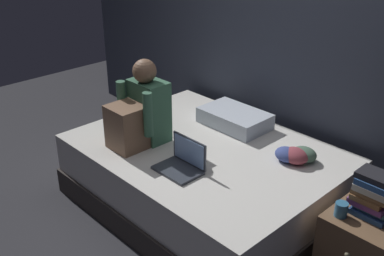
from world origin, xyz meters
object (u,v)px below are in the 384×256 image
at_px(book_stack, 373,195).
at_px(mug, 341,209).
at_px(person_sitting, 140,112).
at_px(clothes_pile, 296,155).
at_px(bed, 205,177).
at_px(laptop, 182,162).
at_px(pillow, 235,118).
at_px(nightstand, 363,253).

distance_m(book_stack, mug, 0.20).
height_order(person_sitting, clothes_pile, person_sitting).
relative_size(person_sitting, mug, 7.28).
distance_m(bed, mug, 1.22).
distance_m(bed, book_stack, 1.35).
bearing_deg(laptop, clothes_pile, 54.24).
bearing_deg(person_sitting, pillow, 68.11).
relative_size(book_stack, clothes_pile, 1.04).
bearing_deg(mug, nightstand, 42.69).
bearing_deg(book_stack, clothes_pile, 161.44).
height_order(mug, clothes_pile, clothes_pile).
bearing_deg(book_stack, nightstand, -36.14).
bearing_deg(person_sitting, laptop, -5.62).
bearing_deg(nightstand, clothes_pile, 160.94).
bearing_deg(laptop, book_stack, 20.43).
height_order(person_sitting, pillow, person_sitting).
xyz_separation_m(nightstand, clothes_pile, (-0.70, 0.24, 0.31)).
height_order(person_sitting, laptop, person_sitting).
relative_size(pillow, book_stack, 2.02).
bearing_deg(pillow, mug, -21.35).
xyz_separation_m(book_stack, mug, (-0.11, -0.13, -0.10)).
bearing_deg(mug, person_sitting, -171.04).
relative_size(nightstand, pillow, 0.97).
relative_size(person_sitting, clothes_pile, 2.44).
bearing_deg(book_stack, pillow, 165.22).
height_order(bed, nightstand, nightstand).
distance_m(nightstand, laptop, 1.29).
relative_size(bed, clothes_pile, 7.46).
distance_m(person_sitting, laptop, 0.56).
bearing_deg(clothes_pile, pillow, 169.04).
height_order(nightstand, pillow, pillow).
height_order(laptop, mug, laptop).
height_order(book_stack, mug, book_stack).
distance_m(person_sitting, book_stack, 1.73).
bearing_deg(clothes_pile, mug, -32.35).
height_order(bed, book_stack, book_stack).
bearing_deg(bed, mug, -2.40).
distance_m(nightstand, book_stack, 0.41).
distance_m(pillow, book_stack, 1.44).
relative_size(person_sitting, laptop, 2.05).
height_order(bed, person_sitting, person_sitting).
bearing_deg(clothes_pile, bed, -152.29).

